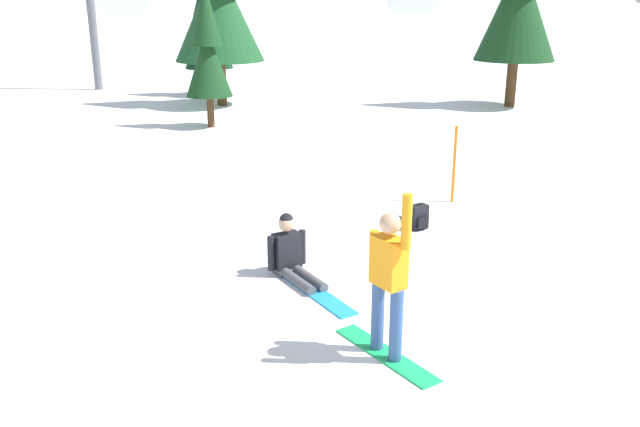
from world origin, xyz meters
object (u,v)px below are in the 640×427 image
pine_tree_short (207,49)px  trail_marker_pole (454,164)px  snowboarder_midground (293,257)px  backpack_black (419,217)px  snowboarder_foreground (388,280)px  pine_tree_tall (207,27)px

pine_tree_short → trail_marker_pole: bearing=-60.5°
snowboarder_midground → backpack_black: size_ratio=3.83×
snowboarder_foreground → snowboarder_midground: snowboarder_foreground is taller
backpack_black → pine_tree_short: (-3.86, 10.31, 2.18)m
snowboarder_foreground → snowboarder_midground: 2.59m
pine_tree_short → backpack_black: bearing=-69.5°
snowboarder_midground → pine_tree_tall: pine_tree_tall is taller
trail_marker_pole → pine_tree_tall: size_ratio=0.31×
trail_marker_pole → pine_tree_tall: pine_tree_tall is taller
snowboarder_midground → trail_marker_pole: size_ratio=1.17×
snowboarder_midground → pine_tree_short: pine_tree_short is taller
pine_tree_short → snowboarder_foreground: bearing=-81.0°
snowboarder_foreground → backpack_black: (1.56, 4.21, -0.72)m
trail_marker_pole → pine_tree_tall: 16.96m
trail_marker_pole → pine_tree_short: pine_tree_short is taller
snowboarder_midground → pine_tree_short: (-1.46, 12.15, 2.07)m
snowboarder_foreground → backpack_black: size_ratio=4.22×
snowboarder_foreground → backpack_black: 4.55m
snowboarder_foreground → pine_tree_short: size_ratio=0.45×
snowboarder_foreground → trail_marker_pole: (2.68, 5.72, -0.17)m
snowboarder_midground → pine_tree_tall: bearing=94.8°
snowboarder_foreground → pine_tree_short: bearing=99.0°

